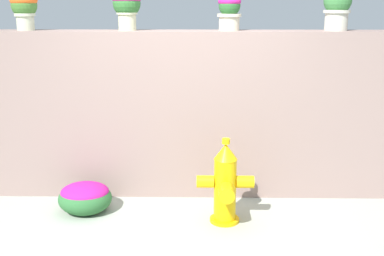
{
  "coord_description": "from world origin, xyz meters",
  "views": [
    {
      "loc": [
        0.22,
        -3.84,
        2.08
      ],
      "look_at": [
        0.14,
        1.02,
        0.79
      ],
      "focal_mm": 44.58,
      "sensor_mm": 36.0,
      "label": 1
    }
  ],
  "objects": [
    {
      "name": "flower_bush_left",
      "position": [
        -0.94,
        0.64,
        0.16
      ],
      "size": [
        0.54,
        0.49,
        0.32
      ],
      "color": "#2C6532",
      "rests_on": "ground"
    },
    {
      "name": "potted_plant_4",
      "position": [
        1.62,
        1.21,
        2.06
      ],
      "size": [
        0.3,
        0.3,
        0.44
      ],
      "color": "beige",
      "rests_on": "stone_wall"
    },
    {
      "name": "stone_wall",
      "position": [
        0.0,
        1.22,
        0.9
      ],
      "size": [
        6.03,
        0.39,
        1.79
      ],
      "primitive_type": "cube",
      "color": "gray",
      "rests_on": "ground"
    },
    {
      "name": "ground_plane",
      "position": [
        0.0,
        0.0,
        0.0
      ],
      "size": [
        24.0,
        24.0,
        0.0
      ],
      "primitive_type": "plane",
      "color": "#98A092"
    },
    {
      "name": "potted_plant_1",
      "position": [
        -1.6,
        1.2,
        2.03
      ],
      "size": [
        0.28,
        0.28,
        0.39
      ],
      "color": "beige",
      "rests_on": "stone_wall"
    },
    {
      "name": "fire_hydrant",
      "position": [
        0.47,
        0.43,
        0.38
      ],
      "size": [
        0.55,
        0.44,
        0.84
      ],
      "color": "#EDB60A",
      "rests_on": "ground"
    },
    {
      "name": "potted_plant_2",
      "position": [
        -0.54,
        1.23,
        2.05
      ],
      "size": [
        0.3,
        0.3,
        0.42
      ],
      "color": "beige",
      "rests_on": "stone_wall"
    },
    {
      "name": "potted_plant_3",
      "position": [
        0.52,
        1.22,
        2.0
      ],
      "size": [
        0.25,
        0.25,
        0.37
      ],
      "color": "beige",
      "rests_on": "stone_wall"
    }
  ]
}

